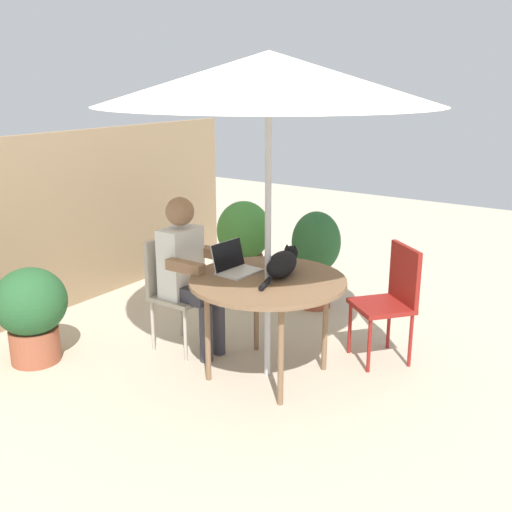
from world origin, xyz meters
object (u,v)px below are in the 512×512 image
at_px(person_seated, 188,267).
at_px(laptop, 233,263).
at_px(patio_umbrella, 269,78).
at_px(potted_plant_near_fence, 316,253).
at_px(chair_empty, 392,294).
at_px(cat, 283,263).
at_px(patio_table, 268,286).
at_px(potted_plant_by_chair, 31,310).
at_px(chair_occupied, 174,284).
at_px(potted_plant_corner, 244,241).

bearing_deg(person_seated, laptop, -90.33).
bearing_deg(patio_umbrella, potted_plant_near_fence, 15.32).
xyz_separation_m(chair_empty, potted_plant_near_fence, (0.65, 1.01, 0.00)).
bearing_deg(chair_empty, potted_plant_near_fence, 57.51).
relative_size(chair_empty, cat, 1.39).
height_order(patio_table, person_seated, person_seated).
relative_size(laptop, potted_plant_by_chair, 0.43).
xyz_separation_m(cat, potted_plant_by_chair, (-0.96, 1.63, -0.41)).
xyz_separation_m(chair_occupied, potted_plant_by_chair, (-0.82, 0.70, -0.11)).
relative_size(cat, potted_plant_near_fence, 0.70).
bearing_deg(potted_plant_near_fence, laptop, -176.41).
height_order(cat, potted_plant_by_chair, cat).
relative_size(patio_umbrella, laptop, 7.08).
height_order(patio_umbrella, cat, patio_umbrella).
relative_size(chair_occupied, person_seated, 0.73).
distance_m(patio_umbrella, person_seated, 1.58).
height_order(patio_table, chair_occupied, chair_occupied).
xyz_separation_m(person_seated, potted_plant_corner, (1.41, 0.48, -0.18)).
xyz_separation_m(patio_umbrella, chair_occupied, (0.00, 0.89, -1.57)).
distance_m(patio_table, chair_empty, 1.00).
relative_size(patio_table, chair_occupied, 1.24).
bearing_deg(laptop, potted_plant_corner, 32.98).
xyz_separation_m(chair_empty, laptop, (-0.76, 0.93, 0.28)).
height_order(chair_empty, potted_plant_by_chair, chair_empty).
relative_size(chair_occupied, potted_plant_near_fence, 0.97).
height_order(person_seated, cat, person_seated).
bearing_deg(chair_empty, cat, 136.27).
distance_m(chair_empty, person_seated, 1.57).
relative_size(patio_table, person_seated, 0.90).
xyz_separation_m(chair_empty, potted_plant_by_chair, (-1.58, 2.23, -0.11)).
bearing_deg(potted_plant_near_fence, person_seated, 165.99).
relative_size(potted_plant_near_fence, potted_plant_corner, 1.00).
distance_m(person_seated, laptop, 0.45).
bearing_deg(laptop, cat, -66.88).
distance_m(patio_table, laptop, 0.32).
xyz_separation_m(patio_table, patio_umbrella, (0.00, 0.00, 1.41)).
xyz_separation_m(cat, potted_plant_corner, (1.27, 1.25, -0.31)).
distance_m(chair_occupied, potted_plant_corner, 1.45).
bearing_deg(patio_table, chair_empty, -39.62).
height_order(chair_empty, person_seated, person_seated).
bearing_deg(laptop, person_seated, 89.67).
bearing_deg(chair_empty, patio_umbrella, 140.38).
height_order(person_seated, potted_plant_near_fence, person_seated).
distance_m(chair_empty, potted_plant_by_chair, 2.73).
xyz_separation_m(person_seated, laptop, (-0.00, -0.44, 0.11)).
xyz_separation_m(patio_table, chair_empty, (0.76, -0.63, -0.16)).
xyz_separation_m(person_seated, potted_plant_by_chair, (-0.82, 0.86, -0.28)).
xyz_separation_m(chair_occupied, potted_plant_corner, (1.41, 0.32, -0.01)).
height_order(chair_occupied, person_seated, person_seated).
distance_m(patio_umbrella, potted_plant_corner, 2.44).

